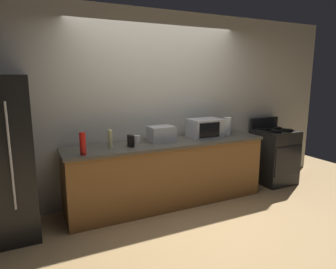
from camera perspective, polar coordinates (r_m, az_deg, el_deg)
name	(u,v)px	position (r m, az deg, el deg)	size (l,w,h in m)	color
ground_plane	(181,214)	(4.07, 2.56, -14.95)	(8.00, 8.00, 0.00)	tan
back_wall	(156,106)	(4.41, -2.35, 5.39)	(6.40, 0.10, 2.70)	beige
counter_run	(168,173)	(4.23, 0.00, -7.31)	(2.84, 0.64, 0.90)	brown
stove_range	(274,156)	(5.38, 19.58, -3.85)	(0.60, 0.61, 1.08)	black
microwave	(205,128)	(4.43, 7.15, 1.24)	(0.48, 0.35, 0.27)	#B7BABF
toaster_oven	(161,134)	(4.11, -1.28, 0.13)	(0.34, 0.26, 0.21)	#B7BABF
paper_towel_roll	(227,126)	(4.66, 11.24, 1.60)	(0.12, 0.12, 0.27)	white
cordless_phone	(131,141)	(3.83, -7.12, -1.23)	(0.05, 0.11, 0.15)	black
bottle_vinegar	(110,139)	(3.81, -11.01, -0.81)	(0.06, 0.06, 0.23)	beige
bottle_hot_sauce	(83,144)	(3.53, -15.96, -1.70)	(0.07, 0.07, 0.26)	red
mug_white	(137,139)	(4.07, -5.92, -0.85)	(0.08, 0.08, 0.10)	white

